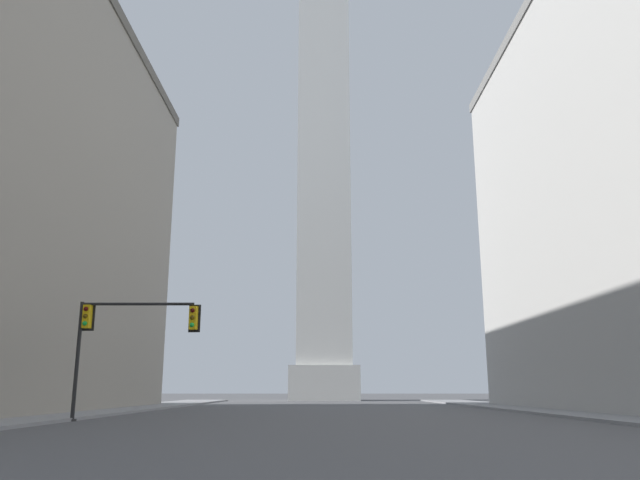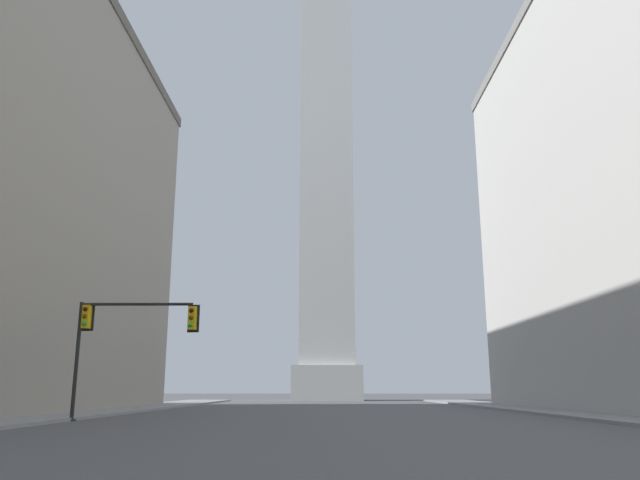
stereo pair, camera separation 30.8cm
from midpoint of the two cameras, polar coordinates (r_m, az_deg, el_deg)
sidewalk_left at (r=33.35m, az=-25.20°, el=-14.58°), size 5.00×97.71×0.15m
sidewalk_right at (r=33.67m, az=27.35°, el=-14.35°), size 5.00×97.71×0.15m
obelisk at (r=89.07m, az=0.69°, el=8.95°), size 8.88×8.88×73.00m
traffic_light_mid_left at (r=31.31m, az=-17.51°, el=-7.76°), size 5.86×0.53×5.50m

